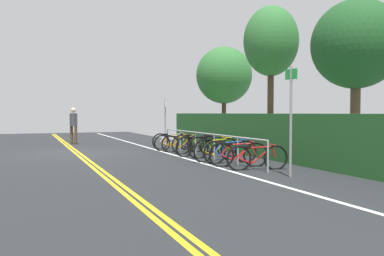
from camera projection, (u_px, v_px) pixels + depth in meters
ground_plane at (77, 153)px, 15.10m from camera, size 31.90×11.55×0.05m
centre_line_yellow_inner at (74, 153)px, 15.07m from camera, size 28.71×0.10×0.00m
centre_line_yellow_outer at (79, 152)px, 15.13m from camera, size 28.71×0.10×0.00m
bike_lane_stripe_white at (155, 150)px, 16.29m from camera, size 28.71×0.12×0.00m
bike_rack at (205, 139)px, 13.56m from camera, size 7.77×0.05×0.83m
bicycle_0 at (172, 141)px, 16.66m from camera, size 0.46×1.73×0.71m
bicycle_1 at (175, 142)px, 15.92m from camera, size 0.46×1.75×0.69m
bicycle_2 at (183, 144)px, 15.23m from camera, size 0.62×1.59×0.70m
bicycle_3 at (195, 144)px, 14.61m from camera, size 0.54×1.69×0.75m
bicycle_4 at (196, 146)px, 13.94m from camera, size 0.61×1.74×0.75m
bicycle_5 at (213, 147)px, 13.32m from camera, size 0.46×1.84×0.79m
bicycle_6 at (216, 149)px, 12.46m from camera, size 0.60×1.79×0.76m
bicycle_7 at (230, 152)px, 11.90m from camera, size 0.46×1.74×0.74m
bicycle_8 at (238, 154)px, 11.12m from camera, size 0.65×1.61×0.74m
bicycle_9 at (257, 158)px, 10.48m from camera, size 0.52×1.68×0.70m
pedestrian at (74, 123)px, 19.08m from camera, size 0.41×0.33×1.76m
sign_post_near at (165, 118)px, 17.89m from camera, size 0.36×0.09×2.10m
sign_post_far at (291, 112)px, 9.28m from camera, size 0.36×0.08×2.59m
hedge_backdrop at (284, 136)px, 13.01m from camera, size 16.72×1.33×1.48m
tree_near_left at (224, 75)px, 19.74m from camera, size 2.77×2.77×4.79m
tree_mid at (271, 42)px, 15.63m from camera, size 2.16×2.16×5.70m
tree_far_right at (356, 45)px, 12.52m from camera, size 2.79×2.79×5.07m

